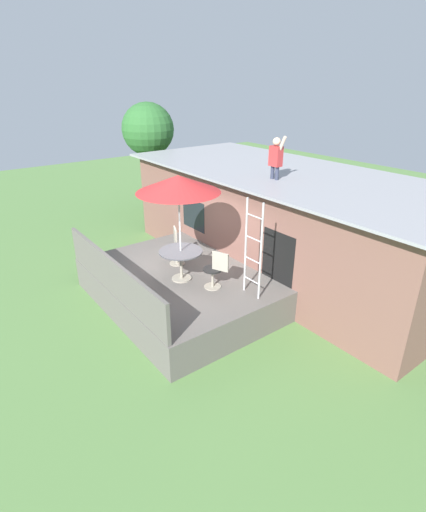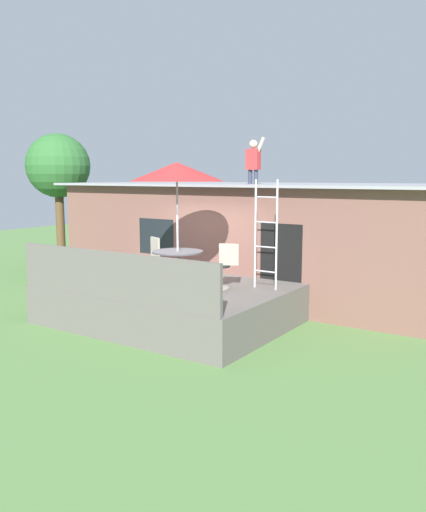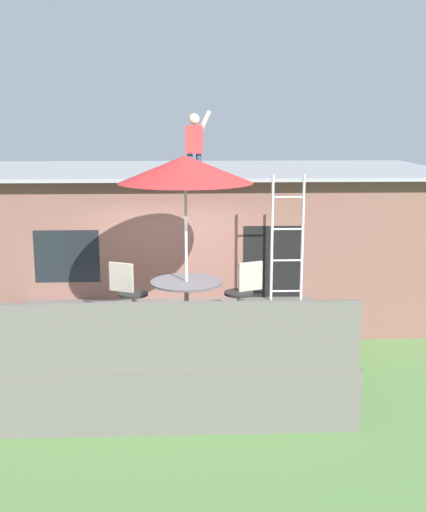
% 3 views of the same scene
% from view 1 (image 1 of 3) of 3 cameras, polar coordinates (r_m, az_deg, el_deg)
% --- Properties ---
extents(ground_plane, '(40.00, 40.00, 0.00)m').
position_cam_1_polar(ground_plane, '(10.28, -4.51, -6.42)').
color(ground_plane, '#567F42').
extents(house, '(10.50, 4.50, 2.88)m').
position_cam_1_polar(house, '(11.80, 10.13, 5.15)').
color(house, brown).
rests_on(house, ground).
extents(deck, '(4.88, 3.67, 0.80)m').
position_cam_1_polar(deck, '(10.09, -4.58, -4.47)').
color(deck, '#605B56').
rests_on(deck, ground).
extents(deck_railing, '(4.78, 0.08, 0.90)m').
position_cam_1_polar(deck_railing, '(8.98, -14.38, -2.91)').
color(deck_railing, '#605B56').
rests_on(deck_railing, deck).
extents(patio_table, '(1.04, 1.04, 0.74)m').
position_cam_1_polar(patio_table, '(9.36, -4.68, -0.12)').
color(patio_table, '#A59E8C').
rests_on(patio_table, deck).
extents(patio_umbrella, '(1.90, 1.90, 2.54)m').
position_cam_1_polar(patio_umbrella, '(8.78, -5.08, 10.40)').
color(patio_umbrella, silver).
rests_on(patio_umbrella, deck).
extents(step_ladder, '(0.52, 0.04, 2.20)m').
position_cam_1_polar(step_ladder, '(8.47, 5.85, 0.93)').
color(step_ladder, silver).
rests_on(step_ladder, deck).
extents(person_figure, '(0.47, 0.20, 1.11)m').
position_cam_1_polar(person_figure, '(10.34, 9.17, 14.23)').
color(person_figure, '#33384C').
rests_on(person_figure, house).
extents(patio_chair_left, '(0.59, 0.44, 0.92)m').
position_cam_1_polar(patio_chair_left, '(10.28, -5.37, 1.39)').
color(patio_chair_left, '#A59E8C').
rests_on(patio_chair_left, deck).
extents(patio_chair_right, '(0.59, 0.44, 0.92)m').
position_cam_1_polar(patio_chair_right, '(8.97, 0.34, -2.07)').
color(patio_chair_right, '#A59E8C').
rests_on(patio_chair_right, deck).
extents(backyard_tree, '(2.08, 2.08, 4.45)m').
position_cam_1_polar(backyard_tree, '(16.69, -9.43, 17.55)').
color(backyard_tree, brown).
rests_on(backyard_tree, ground).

